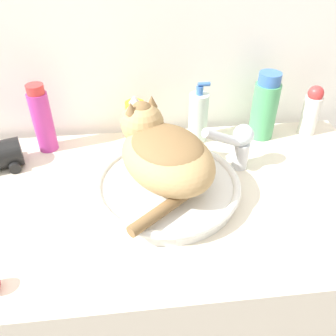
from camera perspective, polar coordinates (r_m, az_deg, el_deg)
wall_back at (r=1.09m, az=-2.81°, el=22.33°), size 8.00×0.05×2.40m
vanity_counter at (r=1.25m, az=-0.39°, el=-19.46°), size 1.19×0.63×0.87m
sink_basin at (r=0.90m, az=-0.11°, el=-3.00°), size 0.37×0.37×0.05m
cat at (r=0.85m, az=-0.76°, el=2.68°), size 0.30×0.35×0.18m
faucet at (r=0.97m, az=11.26°, el=3.93°), size 0.16×0.09×0.16m
mouthwash_bottle at (r=1.13m, az=15.25°, el=9.41°), size 0.08×0.08×0.21m
shampoo_bottle_tall at (r=1.09m, az=-19.51°, el=7.37°), size 0.06×0.06×0.21m
soap_pump_bottle at (r=1.09m, az=4.87°, el=8.17°), size 0.06×0.06×0.19m
spray_bottle_trigger at (r=1.07m, az=-5.19°, el=7.35°), size 0.06×0.06×0.16m
lotion_bottle_white at (r=1.20m, az=21.98°, el=8.58°), size 0.05×0.05×0.16m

